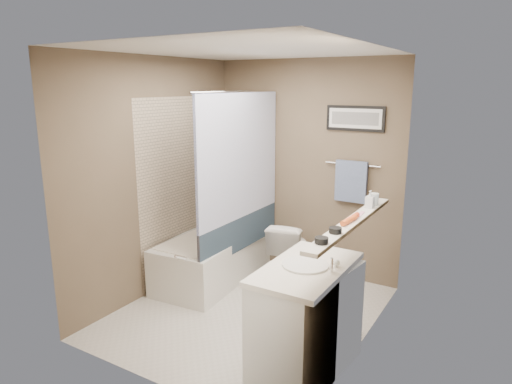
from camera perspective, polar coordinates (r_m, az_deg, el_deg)
The scene contains 34 objects.
ground at distance 4.51m, azimuth -1.01°, elevation -14.75°, with size 2.50×2.50×0.00m, color beige.
ceiling at distance 3.99m, azimuth -1.16°, elevation 17.00°, with size 2.20×2.50×0.04m, color white.
wall_back at distance 5.15m, azimuth 6.19°, elevation 2.91°, with size 2.20×0.04×2.40m, color brown.
wall_front at distance 3.15m, azimuth -13.04°, elevation -4.07°, with size 2.20×0.04×2.40m, color brown.
wall_left at distance 4.74m, azimuth -12.24°, elevation 1.77°, with size 0.04×2.50×2.40m, color brown.
wall_right at distance 3.65m, azimuth 13.47°, elevation -1.70°, with size 0.04×2.50×2.40m, color brown.
tile_surround at distance 5.15m, azimuth -8.45°, elevation 0.58°, with size 0.02×1.55×2.00m, color #BFAA90.
curtain_rod at distance 4.62m, azimuth -2.08°, elevation 12.40°, with size 0.02×0.02×1.55m, color silver.
curtain_upper at distance 4.68m, azimuth -2.01°, elevation 4.41°, with size 0.03×1.45×1.28m, color silver.
curtain_lower at distance 4.87m, azimuth -1.93°, elevation -5.16°, with size 0.03×1.45×0.36m, color #273949.
mirror at distance 3.42m, azimuth 13.24°, elevation 4.51°, with size 0.02×1.60×1.00m, color silver.
shelf at distance 3.55m, azimuth 11.95°, elevation -3.71°, with size 0.12×1.60×0.03m, color silver.
towel_bar at distance 4.92m, azimuth 11.97°, elevation 3.39°, with size 0.02×0.02×0.60m, color silver.
towel at distance 4.93m, azimuth 11.80°, elevation 1.30°, with size 0.34×0.05×0.44m, color #869CC4.
art_frame at distance 4.88m, azimuth 12.31°, elevation 8.98°, with size 0.62×0.03×0.26m, color black.
art_mat at distance 4.87m, azimuth 12.26°, elevation 8.97°, with size 0.56×0.00×0.20m, color white.
art_image at distance 4.86m, azimuth 12.25°, elevation 8.97°, with size 0.50×0.00×0.13m, color #595959.
door at distance 2.87m, azimuth -4.92°, elevation -9.73°, with size 0.80×0.02×2.00m, color silver.
door_handle at distance 3.10m, azimuth -9.36°, elevation -8.09°, with size 0.02×0.02×0.10m, color silver.
bathtub at distance 5.16m, azimuth -5.28°, elevation -8.03°, with size 0.70×1.50×0.50m, color silver.
tub_rim at distance 5.08m, azimuth -5.34°, elevation -5.40°, with size 0.56×1.36×0.02m, color white.
toilet at distance 5.11m, azimuth 4.24°, elevation -7.21°, with size 0.37×0.65×0.67m, color white.
vanity at distance 3.55m, azimuth 6.30°, elevation -15.80°, with size 0.50×0.90×0.80m, color white.
countertop at distance 3.37m, azimuth 6.33°, elevation -9.50°, with size 0.54×0.96×0.04m, color silver.
sink_basin at distance 3.36m, azimuth 6.18°, elevation -9.03°, with size 0.34×0.34×0.01m, color silver.
faucet_spout at distance 3.28m, azimuth 9.41°, elevation -8.97°, with size 0.02×0.02×0.10m, color white.
faucet_knob at distance 3.37m, azimuth 10.04°, elevation -8.71°, with size 0.05×0.05×0.05m, color white.
candle_bowl_near at distance 3.01m, azimuth 8.19°, elevation -6.01°, with size 0.09×0.09×0.04m, color black.
candle_bowl_far at distance 3.22m, azimuth 9.89°, elevation -4.74°, with size 0.09×0.09×0.04m, color black.
hair_brush_front at distance 3.47m, azimuth 11.52°, elevation -3.49°, with size 0.04×0.04×0.22m, color #D8541E.
hair_brush_back at distance 3.53m, azimuth 11.93°, elevation -3.18°, with size 0.04×0.04×0.22m, color #CF421D.
pink_comb at distance 3.72m, azimuth 12.90°, elevation -2.70°, with size 0.03×0.16×0.01m, color pink.
glass_jar at distance 4.03m, azimuth 14.52°, elevation -0.86°, with size 0.08×0.08×0.10m, color white.
soap_bottle at distance 3.92m, azimuth 14.06°, elevation -0.88°, with size 0.07×0.07×0.15m, color #999999.
Camera 1 is at (2.11, -3.38, 2.12)m, focal length 32.00 mm.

